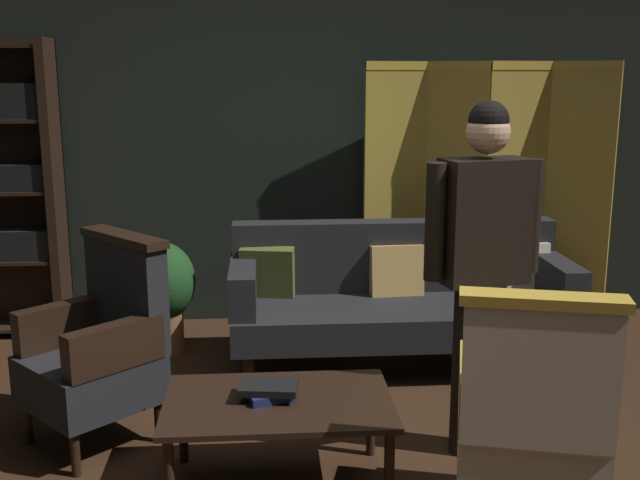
{
  "coord_description": "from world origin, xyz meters",
  "views": [
    {
      "loc": [
        -0.3,
        -3.15,
        1.82
      ],
      "look_at": [
        0.0,
        0.8,
        0.95
      ],
      "focal_mm": 42.79,
      "sensor_mm": 36.0,
      "label": 1
    }
  ],
  "objects_px": {
    "folding_screen": "(485,194)",
    "velvet_couch": "(399,293)",
    "armchair_wing_left": "(101,347)",
    "standing_figure": "(483,247)",
    "book_black_cloth": "(269,387)",
    "potted_plant": "(161,290)",
    "book_navy_cloth": "(269,394)",
    "coffee_table": "(278,410)",
    "armchair_gilt_accent": "(531,417)"
  },
  "relations": [
    {
      "from": "folding_screen",
      "to": "potted_plant",
      "type": "distance_m",
      "value": 2.33
    },
    {
      "from": "folding_screen",
      "to": "potted_plant",
      "type": "relative_size",
      "value": 2.54
    },
    {
      "from": "armchair_wing_left",
      "to": "potted_plant",
      "type": "xyz_separation_m",
      "value": [
        0.14,
        1.22,
        -0.06
      ]
    },
    {
      "from": "folding_screen",
      "to": "velvet_couch",
      "type": "xyz_separation_m",
      "value": [
        -0.71,
        -0.6,
        -0.53
      ]
    },
    {
      "from": "folding_screen",
      "to": "coffee_table",
      "type": "bearing_deg",
      "value": -125.67
    },
    {
      "from": "book_black_cloth",
      "to": "potted_plant",
      "type": "bearing_deg",
      "value": 111.62
    },
    {
      "from": "potted_plant",
      "to": "book_navy_cloth",
      "type": "relative_size",
      "value": 4.05
    },
    {
      "from": "folding_screen",
      "to": "armchair_gilt_accent",
      "type": "distance_m",
      "value": 2.59
    },
    {
      "from": "folding_screen",
      "to": "armchair_gilt_accent",
      "type": "bearing_deg",
      "value": -101.63
    },
    {
      "from": "potted_plant",
      "to": "book_navy_cloth",
      "type": "height_order",
      "value": "potted_plant"
    },
    {
      "from": "velvet_couch",
      "to": "potted_plant",
      "type": "bearing_deg",
      "value": 169.93
    },
    {
      "from": "standing_figure",
      "to": "book_navy_cloth",
      "type": "relative_size",
      "value": 9.2
    },
    {
      "from": "folding_screen",
      "to": "velvet_couch",
      "type": "height_order",
      "value": "folding_screen"
    },
    {
      "from": "standing_figure",
      "to": "folding_screen",
      "type": "bearing_deg",
      "value": 73.46
    },
    {
      "from": "coffee_table",
      "to": "standing_figure",
      "type": "relative_size",
      "value": 0.59
    },
    {
      "from": "folding_screen",
      "to": "armchair_wing_left",
      "type": "height_order",
      "value": "folding_screen"
    },
    {
      "from": "standing_figure",
      "to": "book_navy_cloth",
      "type": "bearing_deg",
      "value": -165.52
    },
    {
      "from": "potted_plant",
      "to": "armchair_wing_left",
      "type": "bearing_deg",
      "value": -96.37
    },
    {
      "from": "velvet_couch",
      "to": "coffee_table",
      "type": "bearing_deg",
      "value": -118.07
    },
    {
      "from": "potted_plant",
      "to": "coffee_table",
      "type": "bearing_deg",
      "value": -67.43
    },
    {
      "from": "coffee_table",
      "to": "armchair_gilt_accent",
      "type": "relative_size",
      "value": 0.96
    },
    {
      "from": "armchair_wing_left",
      "to": "book_black_cloth",
      "type": "distance_m",
      "value": 0.98
    },
    {
      "from": "standing_figure",
      "to": "book_navy_cloth",
      "type": "xyz_separation_m",
      "value": [
        -1.01,
        -0.26,
        -0.59
      ]
    },
    {
      "from": "potted_plant",
      "to": "book_black_cloth",
      "type": "height_order",
      "value": "potted_plant"
    },
    {
      "from": "velvet_couch",
      "to": "potted_plant",
      "type": "height_order",
      "value": "velvet_couch"
    },
    {
      "from": "armchair_gilt_accent",
      "to": "potted_plant",
      "type": "relative_size",
      "value": 1.39
    },
    {
      "from": "coffee_table",
      "to": "book_black_cloth",
      "type": "bearing_deg",
      "value": 154.75
    },
    {
      "from": "book_navy_cloth",
      "to": "coffee_table",
      "type": "bearing_deg",
      "value": -25.25
    },
    {
      "from": "coffee_table",
      "to": "standing_figure",
      "type": "height_order",
      "value": "standing_figure"
    },
    {
      "from": "standing_figure",
      "to": "book_navy_cloth",
      "type": "height_order",
      "value": "standing_figure"
    },
    {
      "from": "armchair_wing_left",
      "to": "book_navy_cloth",
      "type": "xyz_separation_m",
      "value": [
        0.83,
        -0.52,
        -0.05
      ]
    },
    {
      "from": "armchair_wing_left",
      "to": "standing_figure",
      "type": "xyz_separation_m",
      "value": [
        1.83,
        -0.26,
        0.54
      ]
    },
    {
      "from": "book_black_cloth",
      "to": "velvet_couch",
      "type": "bearing_deg",
      "value": 60.36
    },
    {
      "from": "armchair_wing_left",
      "to": "standing_figure",
      "type": "bearing_deg",
      "value": -8.12
    },
    {
      "from": "potted_plant",
      "to": "book_black_cloth",
      "type": "relative_size",
      "value": 2.96
    },
    {
      "from": "coffee_table",
      "to": "armchair_gilt_accent",
      "type": "height_order",
      "value": "armchair_gilt_accent"
    },
    {
      "from": "armchair_wing_left",
      "to": "potted_plant",
      "type": "relative_size",
      "value": 1.39
    },
    {
      "from": "folding_screen",
      "to": "armchair_wing_left",
      "type": "bearing_deg",
      "value": -146.79
    },
    {
      "from": "coffee_table",
      "to": "book_black_cloth",
      "type": "height_order",
      "value": "book_black_cloth"
    },
    {
      "from": "folding_screen",
      "to": "book_black_cloth",
      "type": "distance_m",
      "value": 2.64
    },
    {
      "from": "velvet_couch",
      "to": "book_black_cloth",
      "type": "bearing_deg",
      "value": -119.64
    },
    {
      "from": "book_black_cloth",
      "to": "standing_figure",
      "type": "bearing_deg",
      "value": 14.48
    },
    {
      "from": "folding_screen",
      "to": "book_black_cloth",
      "type": "height_order",
      "value": "folding_screen"
    },
    {
      "from": "coffee_table",
      "to": "standing_figure",
      "type": "bearing_deg",
      "value": 16.17
    },
    {
      "from": "coffee_table",
      "to": "book_navy_cloth",
      "type": "relative_size",
      "value": 5.41
    },
    {
      "from": "potted_plant",
      "to": "book_black_cloth",
      "type": "xyz_separation_m",
      "value": [
        0.69,
        -1.74,
        0.04
      ]
    },
    {
      "from": "book_navy_cloth",
      "to": "book_black_cloth",
      "type": "bearing_deg",
      "value": 0.0
    },
    {
      "from": "armchair_gilt_accent",
      "to": "book_black_cloth",
      "type": "distance_m",
      "value": 1.11
    },
    {
      "from": "armchair_gilt_accent",
      "to": "potted_plant",
      "type": "xyz_separation_m",
      "value": [
        -1.73,
        2.15,
        -0.06
      ]
    },
    {
      "from": "velvet_couch",
      "to": "armchair_gilt_accent",
      "type": "height_order",
      "value": "armchair_gilt_accent"
    }
  ]
}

